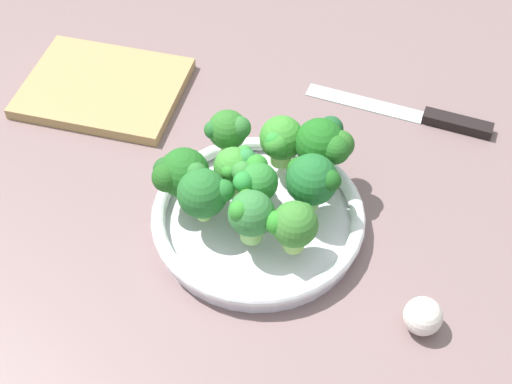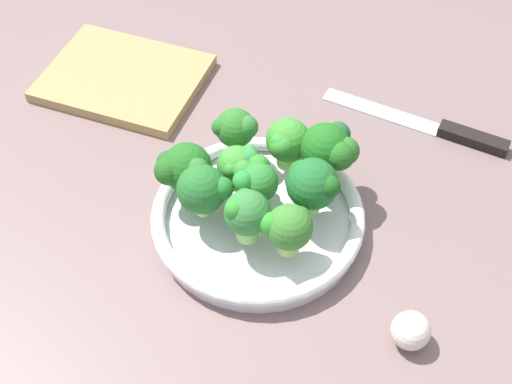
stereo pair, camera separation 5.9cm
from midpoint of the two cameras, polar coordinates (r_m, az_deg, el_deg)
name	(u,v)px [view 1 (the left image)]	position (r cm, az deg, el deg)	size (l,w,h in cm)	color
ground_plane	(249,239)	(93.20, -2.38, -3.69)	(130.00, 130.00, 2.50)	#7A6060
bowl	(256,216)	(91.71, -1.85, -1.95)	(26.11, 26.11, 3.22)	white
broccoli_floret_0	(294,225)	(83.80, 0.88, -2.61)	(5.40, 5.86, 6.73)	#93C05C
broccoli_floret_1	(255,180)	(87.51, -2.03, 0.82)	(5.58, 5.42, 6.75)	#A0DB6D
broccoli_floret_2	(326,144)	(91.14, 3.48, 3.58)	(7.07, 7.15, 7.88)	#8AC16B
broccoli_floret_3	(229,130)	(93.56, -3.88, 4.65)	(5.30, 5.34, 6.84)	#93CD68
broccoli_floret_4	(250,214)	(84.61, -2.45, -1.75)	(5.40, 5.40, 6.99)	#83BD5D
broccoli_floret_5	(204,192)	(87.04, -5.97, -0.10)	(6.28, 6.02, 7.09)	#96CD61
broccoli_floret_6	(312,179)	(87.36, 2.32, 0.89)	(6.84, 6.19, 7.74)	#83C561
broccoli_floret_7	(180,174)	(89.93, -7.69, 1.31)	(6.12, 7.12, 6.75)	#80C258
broccoli_floret_8	(235,167)	(90.37, -3.50, 1.85)	(4.91, 5.34, 5.96)	#8ABC57
broccoli_floret_9	(281,140)	(92.43, 0.04, 3.90)	(5.56, 5.99, 6.99)	#9ED766
knife	(423,116)	(107.47, 11.10, 5.65)	(24.71, 14.39, 1.50)	silver
cutting_board	(104,88)	(112.36, -13.04, 7.69)	(22.36, 17.60, 1.60)	tan
garlic_bulb	(423,316)	(84.24, 10.62, -9.37)	(4.36, 4.36, 4.36)	silver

